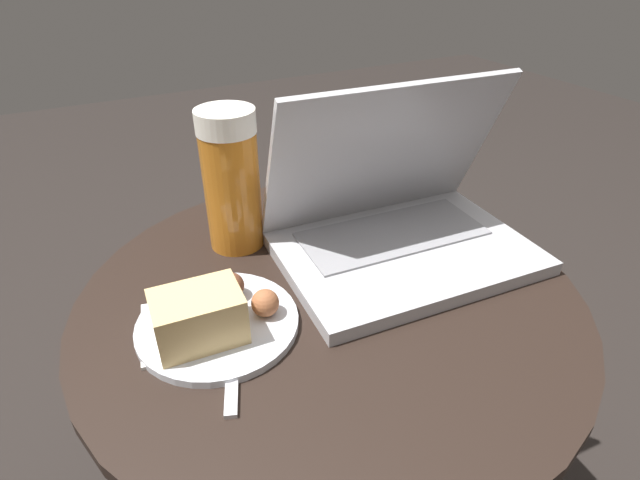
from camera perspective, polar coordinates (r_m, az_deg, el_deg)
table at (r=0.73m, az=0.99°, el=-16.88°), size 0.60×0.60×0.57m
napkin at (r=0.57m, az=-12.52°, el=-9.15°), size 0.16×0.13×0.00m
laptop at (r=0.66m, az=8.86°, el=2.35°), size 0.33×0.25×0.22m
beer_glass at (r=0.65m, az=-10.08°, el=6.69°), size 0.07×0.07×0.19m
snack_plate at (r=0.54m, az=-12.23°, el=-8.65°), size 0.18×0.18×0.06m
fork at (r=0.55m, az=-9.81°, el=-10.44°), size 0.08×0.18×0.00m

